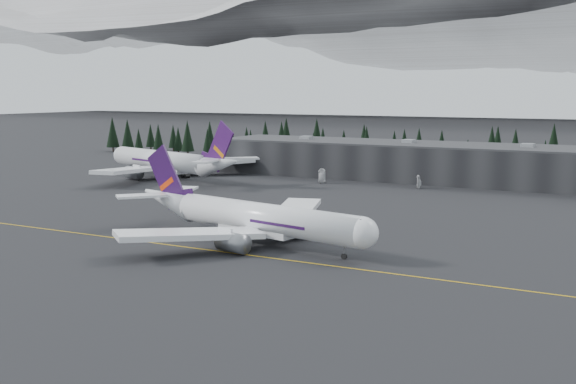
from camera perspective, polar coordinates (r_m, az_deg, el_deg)
The scene contains 8 objects.
ground at distance 139.51m, azimuth -3.98°, elevation -4.67°, with size 1400.00×1400.00×0.00m, color black.
taxiline at distance 137.87m, azimuth -4.43°, elevation -4.83°, with size 400.00×0.40×0.02m, color gold.
terminal at distance 251.60m, azimuth 11.62°, elevation 2.33°, with size 160.00×30.00×12.60m.
treeline at distance 286.91m, azimuth 13.83°, elevation 3.19°, with size 360.00×20.00×15.00m, color black.
jet_main at distance 147.02m, azimuth -3.28°, elevation -1.92°, with size 62.95×57.58×18.68m.
jet_parked at distance 254.19m, azimuth -9.26°, elevation 2.37°, with size 70.17×63.32×21.17m.
gse_vehicle_a at distance 239.65m, azimuth 2.72°, elevation 0.86°, with size 2.29×4.96×1.38m, color white.
gse_vehicle_b at distance 230.11m, azimuth 10.32°, elevation 0.45°, with size 1.74×4.32×1.47m, color silver.
Camera 1 is at (73.92, -114.25, 30.72)m, focal length 45.00 mm.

